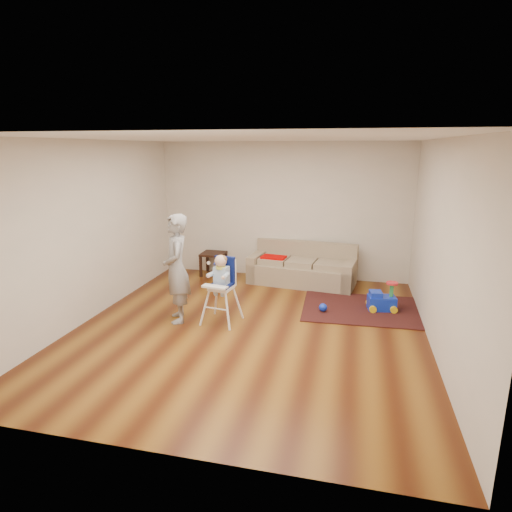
% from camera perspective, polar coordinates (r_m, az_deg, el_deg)
% --- Properties ---
extents(ground, '(5.50, 5.50, 0.00)m').
position_cam_1_polar(ground, '(6.37, -0.83, -9.62)').
color(ground, '#461D0A').
rests_on(ground, ground).
extents(room_envelope, '(5.04, 5.52, 2.72)m').
position_cam_1_polar(room_envelope, '(6.38, 0.26, 7.91)').
color(room_envelope, silver).
rests_on(room_envelope, ground).
extents(sofa, '(2.11, 1.08, 0.78)m').
position_cam_1_polar(sofa, '(8.30, 6.13, -1.11)').
color(sofa, gray).
rests_on(sofa, ground).
extents(side_table, '(0.47, 0.47, 0.47)m').
position_cam_1_polar(side_table, '(8.92, -5.68, -1.04)').
color(side_table, black).
rests_on(side_table, ground).
extents(area_rug, '(1.97, 1.51, 0.02)m').
position_cam_1_polar(area_rug, '(7.29, 13.92, -6.83)').
color(area_rug, black).
rests_on(area_rug, ground).
extents(ride_on_toy, '(0.48, 0.38, 0.47)m').
position_cam_1_polar(ride_on_toy, '(7.24, 16.46, -5.10)').
color(ride_on_toy, '#1332D8').
rests_on(ride_on_toy, area_rug).
extents(toy_ball, '(0.13, 0.13, 0.13)m').
position_cam_1_polar(toy_ball, '(7.01, 8.93, -6.80)').
color(toy_ball, '#1332D8').
rests_on(toy_ball, area_rug).
extents(high_chair, '(0.56, 0.56, 1.06)m').
position_cam_1_polar(high_chair, '(6.44, -4.65, -4.55)').
color(high_chair, white).
rests_on(high_chair, ground).
extents(adult, '(0.62, 0.71, 1.64)m').
position_cam_1_polar(adult, '(6.50, -10.55, -1.67)').
color(adult, '#9C9C9F').
rests_on(adult, ground).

